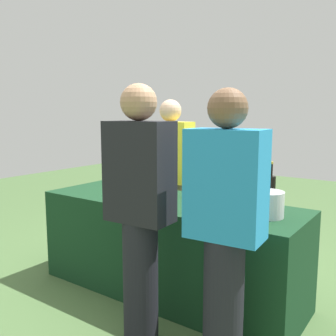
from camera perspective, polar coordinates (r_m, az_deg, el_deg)
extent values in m
plane|color=#476638|center=(3.16, 0.00, -18.14)|extent=(12.00, 12.00, 0.00)
cube|color=#14381E|center=(3.02, 0.00, -11.79)|extent=(2.09, 0.70, 0.75)
cylinder|color=black|center=(3.17, -4.53, -1.74)|extent=(0.07, 0.07, 0.22)
cylinder|color=black|center=(3.15, -4.56, 1.02)|extent=(0.03, 0.03, 0.09)
cylinder|color=gold|center=(3.14, -4.57, 1.94)|extent=(0.03, 0.03, 0.02)
cylinder|color=silver|center=(3.18, -4.53, -1.94)|extent=(0.07, 0.07, 0.08)
cylinder|color=black|center=(2.98, 0.63, -2.24)|extent=(0.07, 0.07, 0.24)
cylinder|color=black|center=(2.95, 0.64, 0.88)|extent=(0.03, 0.03, 0.09)
cylinder|color=gold|center=(2.94, 0.64, 1.90)|extent=(0.03, 0.03, 0.02)
cylinder|color=silver|center=(2.98, 0.63, -2.47)|extent=(0.07, 0.07, 0.08)
cylinder|color=black|center=(2.79, 8.22, -3.10)|extent=(0.08, 0.08, 0.23)
cylinder|color=black|center=(2.76, 8.29, 0.06)|extent=(0.03, 0.03, 0.08)
cylinder|color=gold|center=(2.76, 8.31, 1.03)|extent=(0.03, 0.03, 0.02)
cylinder|color=silver|center=(2.79, 8.22, -3.33)|extent=(0.08, 0.08, 0.08)
cylinder|color=black|center=(2.69, 15.15, -3.67)|extent=(0.07, 0.07, 0.24)
cylinder|color=black|center=(2.67, 15.28, -0.29)|extent=(0.03, 0.03, 0.09)
cylinder|color=gold|center=(2.66, 15.32, 0.79)|extent=(0.03, 0.03, 0.02)
cylinder|color=silver|center=(2.70, 15.14, -3.92)|extent=(0.08, 0.08, 0.08)
cylinder|color=silver|center=(3.10, -7.84, -4.08)|extent=(0.06, 0.06, 0.00)
cylinder|color=silver|center=(3.09, -7.86, -3.37)|extent=(0.01, 0.01, 0.07)
sphere|color=silver|center=(3.08, -7.88, -2.19)|extent=(0.06, 0.06, 0.06)
cylinder|color=silver|center=(2.79, -3.06, -5.42)|extent=(0.06, 0.06, 0.00)
cylinder|color=silver|center=(2.78, -3.07, -4.62)|extent=(0.01, 0.01, 0.08)
sphere|color=silver|center=(2.77, -3.08, -3.27)|extent=(0.06, 0.06, 0.06)
sphere|color=#590C19|center=(2.77, -3.08, -3.50)|extent=(0.03, 0.03, 0.03)
cylinder|color=silver|center=(2.50, 6.91, -7.12)|extent=(0.07, 0.07, 0.00)
cylinder|color=silver|center=(2.49, 6.92, -6.34)|extent=(0.01, 0.01, 0.07)
sphere|color=silver|center=(2.47, 6.95, -4.88)|extent=(0.07, 0.07, 0.07)
sphere|color=#590C19|center=(2.47, 6.94, -5.16)|extent=(0.04, 0.04, 0.04)
cylinder|color=silver|center=(2.48, 12.65, -7.33)|extent=(0.06, 0.06, 0.00)
cylinder|color=silver|center=(2.48, 12.67, -6.60)|extent=(0.01, 0.01, 0.06)
sphere|color=silver|center=(2.46, 12.72, -5.18)|extent=(0.07, 0.07, 0.07)
sphere|color=#590C19|center=(2.46, 12.71, -5.46)|extent=(0.04, 0.04, 0.04)
cylinder|color=silver|center=(2.52, 14.60, -5.29)|extent=(0.23, 0.23, 0.17)
cylinder|color=brown|center=(3.68, 0.36, -7.93)|extent=(0.22, 0.22, 0.76)
cube|color=yellow|center=(3.55, 0.37, 2.42)|extent=(0.43, 0.26, 0.57)
sphere|color=#D8AD8C|center=(3.54, 0.37, 8.68)|extent=(0.21, 0.21, 0.21)
cylinder|color=black|center=(2.39, -4.16, -16.98)|extent=(0.21, 0.21, 0.78)
cube|color=black|center=(2.18, -4.35, -0.58)|extent=(0.40, 0.23, 0.58)
sphere|color=tan|center=(2.16, -4.46, 9.91)|extent=(0.21, 0.21, 0.21)
cylinder|color=black|center=(2.18, 8.36, -19.89)|extent=(0.22, 0.22, 0.76)
cube|color=#268CCC|center=(1.96, 8.77, -2.48)|extent=(0.41, 0.25, 0.57)
sphere|color=brown|center=(1.93, 9.03, 8.93)|extent=(0.21, 0.21, 0.21)
cube|color=white|center=(4.13, -0.64, -6.27)|extent=(0.47, 0.14, 0.74)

